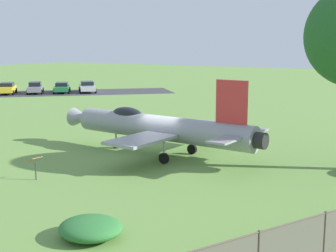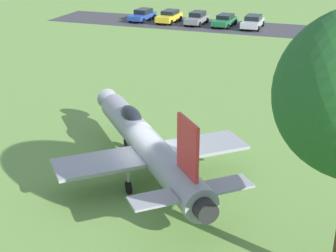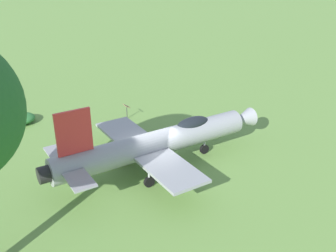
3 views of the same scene
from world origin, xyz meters
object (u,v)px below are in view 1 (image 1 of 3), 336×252
display_jet (157,127)px  parked_car_silver (87,87)px  info_plaque (35,163)px  shrub_near_fence (90,228)px  parked_car_gray (35,87)px  parked_car_yellow (7,88)px  parked_car_green (62,87)px

display_jet → parked_car_silver: bearing=-38.6°
info_plaque → display_jet: bearing=162.4°
shrub_near_fence → parked_car_gray: bearing=-132.2°
info_plaque → parked_car_gray: bearing=-134.3°
display_jet → info_plaque: display_jet is taller
parked_car_silver → parked_car_yellow: bearing=-89.9°
display_jet → parked_car_green: size_ratio=2.97×
parked_car_green → parked_car_gray: (2.33, -2.49, 0.05)m
shrub_near_fence → parked_car_gray: (-33.02, -36.43, 0.42)m
shrub_near_fence → info_plaque: bearing=-121.3°
parked_car_gray → parked_car_yellow: parked_car_gray is taller
parked_car_green → parked_car_gray: bearing=-85.8°
info_plaque → parked_car_yellow: size_ratio=0.25×
parked_car_green → parked_car_gray: size_ratio=1.04×
parked_car_silver → display_jet: bearing=3.0°
shrub_near_fence → parked_car_silver: size_ratio=0.46×
shrub_near_fence → parked_car_green: bearing=-136.2°
display_jet → parked_car_silver: 37.67m
shrub_near_fence → parked_car_silver: 49.08m
info_plaque → parked_car_green: parked_car_green is taller
info_plaque → parked_car_yellow: (-26.52, -32.24, -0.09)m
display_jet → parked_car_gray: display_jet is taller
parked_car_green → parked_car_gray: parked_car_gray is taller
parked_car_silver → parked_car_gray: bearing=-90.0°
display_jet → parked_car_green: 37.99m
shrub_near_fence → info_plaque: (-4.10, -6.75, 0.51)m
shrub_near_fence → parked_car_yellow: size_ratio=0.48×
parked_car_silver → parked_car_green: 3.33m
info_plaque → parked_car_yellow: parked_car_yellow is taller
shrub_near_fence → parked_car_silver: (-37.62, -31.52, 0.41)m
display_jet → shrub_near_fence: display_jet is taller
parked_car_silver → info_plaque: bearing=-6.6°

